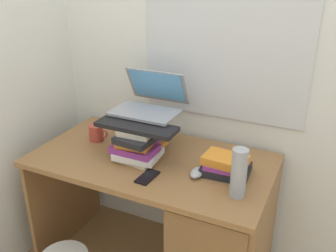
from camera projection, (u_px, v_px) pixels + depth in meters
wall_back at (183, 36)px, 2.06m from camera, size 6.00×0.06×2.60m
wall_left at (22, 36)px, 2.05m from camera, size 0.05×6.00×2.60m
desk at (203, 228)px, 1.96m from camera, size 1.26×0.68×0.73m
book_stack_tall at (145, 131)px, 2.04m from camera, size 0.22×0.20×0.21m
book_stack_keyboard_riser at (137, 146)px, 1.92m from camera, size 0.24×0.22×0.18m
book_stack_side at (225, 165)px, 1.81m from camera, size 0.24×0.19×0.10m
laptop at (150, 101)px, 2.02m from camera, size 0.35×0.31×0.21m
keyboard at (136, 126)px, 1.88m from camera, size 0.42×0.14×0.02m
computer_mouse at (197, 172)px, 1.81m from camera, size 0.06×0.10×0.04m
mug at (96, 133)px, 2.16m from camera, size 0.12×0.08×0.09m
water_bottle at (239, 173)px, 1.61m from camera, size 0.07×0.07×0.23m
cell_phone at (147, 177)px, 1.79m from camera, size 0.08×0.14×0.01m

